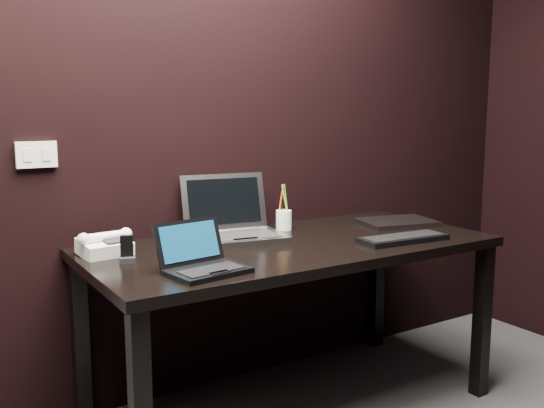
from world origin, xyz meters
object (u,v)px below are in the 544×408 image
desk (291,260)px  silver_laptop (234,227)px  netbook (203,262)px  ext_keyboard (403,238)px  pen_cup (284,219)px  desk_phone (105,245)px  closed_laptop (397,222)px  mobile_phone (127,252)px

desk → silver_laptop: bearing=131.9°
netbook → ext_keyboard: 0.93m
desk → pen_cup: bearing=63.8°
desk_phone → pen_cup: bearing=3.3°
desk → ext_keyboard: bearing=-29.8°
desk_phone → closed_laptop: bearing=-5.9°
desk_phone → mobile_phone: same height
closed_laptop → desk_phone: (-1.38, 0.14, 0.03)m
ext_keyboard → mobile_phone: bearing=165.6°
ext_keyboard → closed_laptop: (0.24, 0.29, -0.00)m
silver_laptop → pen_cup: silver_laptop is taller
desk → desk_phone: 0.76m
silver_laptop → desk_phone: 0.56m
desk → mobile_phone: bearing=176.1°
silver_laptop → desk_phone: (-0.56, 0.00, -0.01)m
desk → closed_laptop: (0.65, 0.05, 0.09)m
desk → closed_laptop: 0.66m
netbook → mobile_phone: 0.32m
ext_keyboard → desk_phone: (-1.14, 0.43, 0.03)m
closed_laptop → mobile_phone: 1.34m
desk → desk_phone: bearing=165.2°
desk_phone → ext_keyboard: bearing=-20.6°
desk → pen_cup: size_ratio=8.01×
desk → desk_phone: size_ratio=7.72×
ext_keyboard → desk: bearing=150.2°
desk → desk_phone: (-0.73, 0.19, 0.12)m
silver_laptop → mobile_phone: silver_laptop is taller
mobile_phone → ext_keyboard: bearing=-14.4°
netbook → closed_laptop: bearing=13.2°
silver_laptop → desk_phone: bearing=179.7°
ext_keyboard → mobile_phone: (-1.10, 0.28, 0.02)m
ext_keyboard → silver_laptop: bearing=143.8°
mobile_phone → netbook: bearing=-57.1°
desk → silver_laptop: 0.29m
netbook → closed_laptop: size_ratio=0.74×
ext_keyboard → desk_phone: desk_phone is taller
mobile_phone → pen_cup: pen_cup is taller
ext_keyboard → desk_phone: bearing=159.4°
netbook → desk_phone: 0.47m
desk → pen_cup: pen_cup is taller
netbook → desk_phone: (-0.21, 0.42, 0.00)m
desk → silver_laptop: silver_laptop is taller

